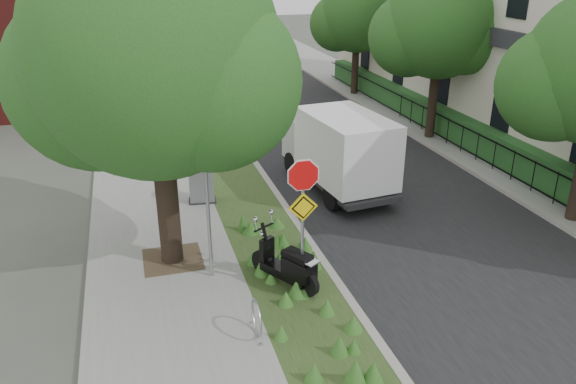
# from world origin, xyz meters

# --- Properties ---
(ground) EXTENTS (120.00, 120.00, 0.00)m
(ground) POSITION_xyz_m (0.00, 0.00, 0.00)
(ground) COLOR #4C5147
(ground) RESTS_ON ground
(sidewalk_near) EXTENTS (3.50, 60.00, 0.12)m
(sidewalk_near) POSITION_xyz_m (-4.25, 10.00, 0.06)
(sidewalk_near) COLOR gray
(sidewalk_near) RESTS_ON ground
(verge) EXTENTS (2.00, 60.00, 0.12)m
(verge) POSITION_xyz_m (-1.50, 10.00, 0.06)
(verge) COLOR #2B3E1A
(verge) RESTS_ON ground
(kerb_near) EXTENTS (0.20, 60.00, 0.13)m
(kerb_near) POSITION_xyz_m (-0.50, 10.00, 0.07)
(kerb_near) COLOR #9E9991
(kerb_near) RESTS_ON ground
(road) EXTENTS (7.00, 60.00, 0.01)m
(road) POSITION_xyz_m (3.00, 10.00, 0.01)
(road) COLOR black
(road) RESTS_ON ground
(kerb_far) EXTENTS (0.20, 60.00, 0.13)m
(kerb_far) POSITION_xyz_m (6.50, 10.00, 0.07)
(kerb_far) COLOR #9E9991
(kerb_far) RESTS_ON ground
(footpath_far) EXTENTS (3.20, 60.00, 0.12)m
(footpath_far) POSITION_xyz_m (8.20, 10.00, 0.06)
(footpath_far) COLOR gray
(footpath_far) RESTS_ON ground
(street_tree_main) EXTENTS (6.21, 5.54, 7.66)m
(street_tree_main) POSITION_xyz_m (-4.08, 2.86, 4.80)
(street_tree_main) COLOR black
(street_tree_main) RESTS_ON ground
(bare_post) EXTENTS (0.08, 0.08, 4.00)m
(bare_post) POSITION_xyz_m (-3.20, 1.80, 2.12)
(bare_post) COLOR #A5A8AD
(bare_post) RESTS_ON ground
(bike_hoop) EXTENTS (0.06, 0.78, 0.77)m
(bike_hoop) POSITION_xyz_m (-2.70, -0.60, 0.50)
(bike_hoop) COLOR #A5A8AD
(bike_hoop) RESTS_ON ground
(sign_assembly) EXTENTS (0.94, 0.08, 3.22)m
(sign_assembly) POSITION_xyz_m (-1.40, 0.58, 2.33)
(sign_assembly) COLOR #A5A8AD
(sign_assembly) RESTS_ON ground
(fence_far) EXTENTS (0.04, 24.00, 1.00)m
(fence_far) POSITION_xyz_m (7.20, 10.00, 0.67)
(fence_far) COLOR black
(fence_far) RESTS_ON ground
(hedge_far) EXTENTS (1.00, 24.00, 1.10)m
(hedge_far) POSITION_xyz_m (7.90, 10.00, 0.67)
(hedge_far) COLOR #1C4F25
(hedge_far) RESTS_ON footpath_far
(terrace_houses) EXTENTS (7.40, 26.40, 8.20)m
(terrace_houses) POSITION_xyz_m (11.49, 10.00, 4.16)
(terrace_houses) COLOR beige
(terrace_houses) RESTS_ON ground
(brick_building) EXTENTS (9.40, 10.40, 8.30)m
(brick_building) POSITION_xyz_m (-9.50, 22.00, 4.21)
(brick_building) COLOR maroon
(brick_building) RESTS_ON ground
(far_tree_b) EXTENTS (4.83, 4.31, 6.56)m
(far_tree_b) POSITION_xyz_m (6.94, 10.05, 4.37)
(far_tree_b) COLOR black
(far_tree_b) RESTS_ON ground
(far_tree_c) EXTENTS (4.37, 3.89, 5.93)m
(far_tree_c) POSITION_xyz_m (6.94, 18.04, 3.95)
(far_tree_c) COLOR black
(far_tree_c) RESTS_ON ground
(scooter_near) EXTENTS (1.15, 1.75, 0.94)m
(scooter_near) POSITION_xyz_m (-1.58, 0.81, 0.57)
(scooter_near) COLOR black
(scooter_near) RESTS_ON ground
(box_truck) EXTENTS (2.39, 4.98, 2.17)m
(box_truck) POSITION_xyz_m (1.51, 6.06, 1.42)
(box_truck) COLOR #262628
(box_truck) RESTS_ON ground
(utility_cabinet) EXTENTS (0.86, 0.62, 1.08)m
(utility_cabinet) POSITION_xyz_m (-2.80, 6.10, 0.64)
(utility_cabinet) COLOR #262628
(utility_cabinet) RESTS_ON ground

